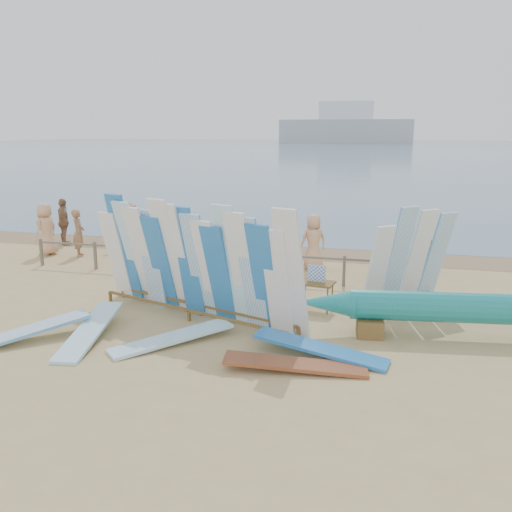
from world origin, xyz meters
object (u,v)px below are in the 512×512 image
(outrigger_canoe, at_px, (465,310))
(beach_chair_right, at_px, (241,264))
(flat_board_c, at_px, (295,370))
(beachgoer_2, at_px, (139,238))
(main_surfboard_rack, at_px, (194,266))
(beachgoer_extra_1, at_px, (64,222))
(beachgoer_11, at_px, (132,227))
(beachgoer_7, at_px, (286,241))
(beach_chair_left, at_px, (256,267))
(beachgoer_1, at_px, (79,233))
(flat_board_a, at_px, (90,339))
(beachgoer_0, at_px, (46,229))
(side_surfboard_rack, at_px, (408,262))
(stroller, at_px, (272,259))
(flat_board_b, at_px, (172,343))
(vendor_table, at_px, (316,295))
(beachgoer_10, at_px, (425,246))
(beachgoer_6, at_px, (313,241))
(flat_board_d, at_px, (320,357))
(flat_board_e, at_px, (25,342))

(outrigger_canoe, height_order, beach_chair_right, outrigger_canoe)
(flat_board_c, bearing_deg, beachgoer_2, 34.45)
(main_surfboard_rack, relative_size, beach_chair_right, 7.33)
(beachgoer_extra_1, bearing_deg, beachgoer_11, -140.66)
(outrigger_canoe, relative_size, beach_chair_right, 9.35)
(beachgoer_2, distance_m, beachgoer_7, 5.06)
(beach_chair_left, distance_m, beachgoer_1, 6.86)
(flat_board_a, bearing_deg, beachgoer_0, 121.94)
(side_surfboard_rack, height_order, stroller, side_surfboard_rack)
(side_surfboard_rack, height_order, flat_board_b, side_surfboard_rack)
(vendor_table, height_order, beachgoer_7, beachgoer_7)
(beachgoer_10, bearing_deg, beachgoer_6, -65.08)
(beach_chair_left, height_order, beachgoer_1, beachgoer_1)
(side_surfboard_rack, bearing_deg, beachgoer_10, 41.33)
(flat_board_b, relative_size, flat_board_d, 1.00)
(main_surfboard_rack, bearing_deg, beachgoer_1, 159.94)
(flat_board_d, distance_m, beachgoer_11, 11.61)
(stroller, bearing_deg, flat_board_d, -67.01)
(main_surfboard_rack, distance_m, beachgoer_7, 5.94)
(vendor_table, bearing_deg, beachgoer_1, 165.81)
(beachgoer_11, relative_size, beachgoer_6, 0.99)
(outrigger_canoe, xyz_separation_m, flat_board_a, (-7.82, -2.00, -0.66))
(beachgoer_11, bearing_deg, flat_board_e, 59.77)
(flat_board_e, bearing_deg, side_surfboard_rack, 71.06)
(flat_board_d, distance_m, beach_chair_right, 6.98)
(flat_board_a, xyz_separation_m, beachgoer_0, (-5.85, 6.92, 0.95))
(side_surfboard_rack, distance_m, beachgoer_0, 12.86)
(flat_board_c, height_order, beachgoer_1, beachgoer_1)
(vendor_table, bearing_deg, beach_chair_left, 137.11)
(beach_chair_left, relative_size, beachgoer_6, 0.50)
(flat_board_e, xyz_separation_m, beachgoer_11, (-1.97, 8.91, 0.89))
(flat_board_e, bearing_deg, beachgoer_1, 156.49)
(beachgoer_11, distance_m, beachgoer_6, 7.10)
(side_surfboard_rack, xyz_separation_m, beachgoer_extra_1, (-12.86, 4.74, -0.29))
(flat_board_b, relative_size, beach_chair_right, 3.44)
(stroller, xyz_separation_m, beachgoer_1, (-7.22, 0.72, 0.37))
(beachgoer_10, bearing_deg, beachgoer_11, -72.23)
(beach_chair_right, bearing_deg, stroller, -38.27)
(flat_board_a, relative_size, beach_chair_left, 3.01)
(beach_chair_right, bearing_deg, flat_board_e, -146.63)
(main_surfboard_rack, bearing_deg, beachgoer_7, 98.97)
(flat_board_a, bearing_deg, flat_board_e, -168.53)
(beach_chair_left, relative_size, beachgoer_extra_1, 0.49)
(stroller, bearing_deg, flat_board_c, -71.97)
(beachgoer_1, bearing_deg, beachgoer_0, 65.15)
(side_surfboard_rack, xyz_separation_m, beachgoer_2, (-8.86, 3.06, -0.40))
(flat_board_a, relative_size, beachgoer_10, 1.46)
(main_surfboard_rack, height_order, side_surfboard_rack, main_surfboard_rack)
(flat_board_a, relative_size, beachgoer_6, 1.50)
(beach_chair_left, relative_size, beachgoer_1, 0.53)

